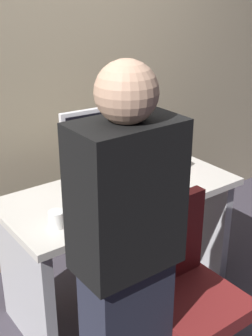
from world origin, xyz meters
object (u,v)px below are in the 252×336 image
object	(u,v)px
cup_near_keyboard	(56,219)
mouse	(161,184)
keyboard	(118,200)
book_stack	(169,161)
person_at_desk	(126,266)
monitor	(105,141)
desk	(121,225)
office_chair	(185,303)

from	to	relation	value
cup_near_keyboard	mouse	bearing A→B (deg)	3.75
keyboard	mouse	distance (m)	0.31
book_stack	mouse	bearing A→B (deg)	-141.34
person_at_desk	monitor	size ratio (longest dim) A/B	3.03
monitor	book_stack	bearing A→B (deg)	-9.98
mouse	cup_near_keyboard	xyz separation A→B (m)	(-0.71, -0.05, 0.03)
keyboard	cup_near_keyboard	world-z (taller)	cup_near_keyboard
monitor	desk	bearing A→B (deg)	-87.11
person_at_desk	office_chair	bearing A→B (deg)	7.62
monitor	book_stack	size ratio (longest dim) A/B	2.26
cup_near_keyboard	desk	bearing A→B (deg)	17.33
person_at_desk	book_stack	size ratio (longest dim) A/B	6.86
cup_near_keyboard	office_chair	bearing A→B (deg)	-51.90
desk	mouse	size ratio (longest dim) A/B	13.77
keyboard	cup_near_keyboard	xyz separation A→B (m)	(-0.40, -0.04, 0.03)
office_chair	monitor	xyz separation A→B (m)	(0.09, 0.81, 0.58)
monitor	keyboard	distance (m)	0.37
office_chair	person_at_desk	xyz separation A→B (m)	(-0.39, -0.05, 0.41)
mouse	office_chair	bearing A→B (deg)	-119.28
desk	monitor	world-z (taller)	monitor
person_at_desk	keyboard	size ratio (longest dim) A/B	3.81
office_chair	book_stack	bearing A→B (deg)	54.00
cup_near_keyboard	keyboard	bearing A→B (deg)	6.25
cup_near_keyboard	monitor	bearing A→B (deg)	31.33
desk	monitor	size ratio (longest dim) A/B	2.55
person_at_desk	mouse	size ratio (longest dim) A/B	16.39
mouse	person_at_desk	bearing A→B (deg)	-139.15
office_chair	keyboard	bearing A→B (deg)	90.08
mouse	book_stack	size ratio (longest dim) A/B	0.42
office_chair	person_at_desk	world-z (taller)	person_at_desk
desk	book_stack	bearing A→B (deg)	8.81
person_at_desk	cup_near_keyboard	xyz separation A→B (m)	(-0.01, 0.56, -0.05)
person_at_desk	book_stack	world-z (taller)	person_at_desk
keyboard	cup_near_keyboard	size ratio (longest dim) A/B	5.06
keyboard	book_stack	world-z (taller)	book_stack
desk	cup_near_keyboard	distance (m)	0.59
monitor	keyboard	size ratio (longest dim) A/B	1.26
desk	office_chair	xyz separation A→B (m)	(-0.10, -0.66, -0.09)
book_stack	cup_near_keyboard	bearing A→B (deg)	-166.54
mouse	cup_near_keyboard	size ratio (longest dim) A/B	1.18
mouse	book_stack	distance (m)	0.28
monitor	mouse	world-z (taller)	monitor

